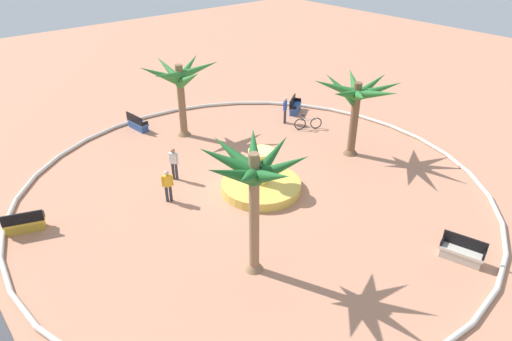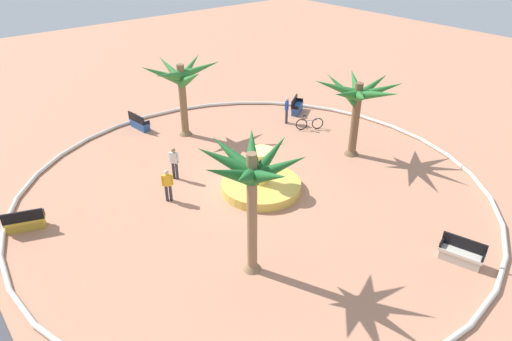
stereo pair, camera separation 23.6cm
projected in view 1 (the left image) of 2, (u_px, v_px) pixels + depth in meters
ground_plane at (254, 188)px, 22.04m from camera, size 80.00×80.00×0.00m
plaza_curb at (254, 186)px, 21.99m from camera, size 22.22×22.22×0.20m
fountain at (261, 185)px, 21.69m from camera, size 3.80×3.80×2.15m
palm_tree_near_fountain at (180, 80)px, 25.59m from camera, size 4.41×4.40×4.54m
palm_tree_by_curb at (252, 175)px, 15.04m from camera, size 3.89×3.77×5.14m
palm_tree_mid_plaza at (357, 96)px, 23.48m from camera, size 4.52×4.61×4.34m
bench_east at (295, 107)px, 30.17m from camera, size 1.31×1.61×1.00m
bench_west at (25, 224)px, 18.90m from camera, size 1.03×1.67×1.00m
bench_north at (462, 253)px, 17.30m from camera, size 1.68×0.93×1.00m
bench_southeast at (138, 124)px, 27.77m from camera, size 1.64×0.67×1.00m
bicycle_red_frame at (308, 123)px, 27.80m from camera, size 0.95×1.50×0.94m
person_cyclist_helmet at (285, 109)px, 28.34m from camera, size 0.37×0.43×1.68m
person_cyclist_photo at (174, 162)px, 22.29m from camera, size 0.45×0.36×1.70m
person_pedestrian_stroll at (168, 184)px, 20.59m from camera, size 0.33×0.48×1.60m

